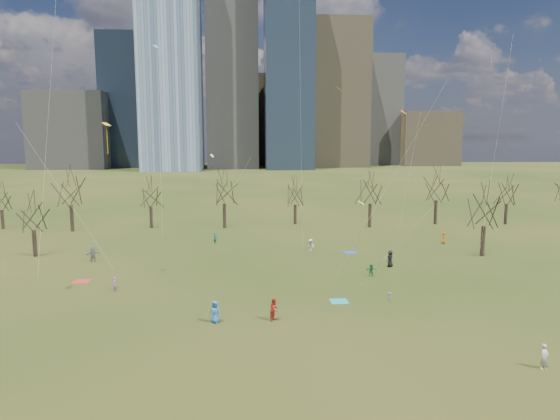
{
  "coord_description": "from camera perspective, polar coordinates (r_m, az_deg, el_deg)",
  "views": [
    {
      "loc": [
        -4.08,
        -41.18,
        14.77
      ],
      "look_at": [
        0.0,
        12.0,
        7.0
      ],
      "focal_mm": 32.0,
      "sensor_mm": 36.0,
      "label": 1
    }
  ],
  "objects": [
    {
      "name": "bare_tree_row",
      "position": [
        78.98,
        -1.46,
        2.0
      ],
      "size": [
        113.04,
        29.8,
        9.5
      ],
      "color": "black",
      "rests_on": "ground"
    },
    {
      "name": "person_0",
      "position": [
        41.14,
        -7.44,
        -11.49
      ],
      "size": [
        0.97,
        0.71,
        1.8
      ],
      "primitive_type": "imported",
      "rotation": [
        0.0,
        0.0,
        6.11
      ],
      "color": "#2765AC",
      "rests_on": "ground"
    },
    {
      "name": "person_9",
      "position": [
        65.66,
        3.5,
        -4.01
      ],
      "size": [
        1.15,
        1.15,
        1.6
      ],
      "primitive_type": "imported",
      "rotation": [
        0.0,
        0.0,
        5.49
      ],
      "color": "silver",
      "rests_on": "ground"
    },
    {
      "name": "person_5",
      "position": [
        54.67,
        10.38,
        -6.77
      ],
      "size": [
        1.34,
        0.77,
        1.38
      ],
      "primitive_type": "imported",
      "rotation": [
        0.0,
        0.0,
        2.84
      ],
      "color": "#197033",
      "rests_on": "ground"
    },
    {
      "name": "ground",
      "position": [
        43.94,
        1.22,
        -11.36
      ],
      "size": [
        500.0,
        500.0,
        0.0
      ],
      "primitive_type": "plane",
      "color": "black",
      "rests_on": "ground"
    },
    {
      "name": "person_12",
      "position": [
        73.69,
        18.21,
        -3.04
      ],
      "size": [
        0.61,
        0.86,
        1.64
      ],
      "primitive_type": "imported",
      "rotation": [
        0.0,
        0.0,
        1.69
      ],
      "color": "#CD6316",
      "rests_on": "ground"
    },
    {
      "name": "blanket_navy",
      "position": [
        65.36,
        8.0,
        -4.84
      ],
      "size": [
        1.6,
        1.5,
        0.03
      ],
      "primitive_type": "cube",
      "color": "#243FAB",
      "rests_on": "ground"
    },
    {
      "name": "person_6",
      "position": [
        58.96,
        12.49,
        -5.45
      ],
      "size": [
        1.1,
        1.09,
        1.93
      ],
      "primitive_type": "imported",
      "rotation": [
        0.0,
        0.0,
        3.91
      ],
      "color": "black",
      "rests_on": "ground"
    },
    {
      "name": "person_7",
      "position": [
        51.21,
        -18.39,
        -8.05
      ],
      "size": [
        0.38,
        0.55,
        1.47
      ],
      "primitive_type": "imported",
      "rotation": [
        0.0,
        0.0,
        4.66
      ],
      "color": "#A653A3",
      "rests_on": "ground"
    },
    {
      "name": "kites_airborne",
      "position": [
        55.26,
        -0.73,
        8.37
      ],
      "size": [
        52.33,
        41.61,
        34.84
      ],
      "color": "#F0A714",
      "rests_on": "ground"
    },
    {
      "name": "downtown_skyline",
      "position": [
        252.99,
        -4.11,
        13.77
      ],
      "size": [
        212.5,
        78.0,
        118.0
      ],
      "color": "slate",
      "rests_on": "ground"
    },
    {
      "name": "person_3",
      "position": [
        46.77,
        12.39,
        -9.7
      ],
      "size": [
        0.37,
        0.62,
        0.95
      ],
      "primitive_type": "imported",
      "rotation": [
        0.0,
        0.0,
        1.59
      ],
      "color": "slate",
      "rests_on": "ground"
    },
    {
      "name": "blanket_crimson",
      "position": [
        56.08,
        -21.69,
        -7.57
      ],
      "size": [
        1.6,
        1.5,
        0.03
      ],
      "primitive_type": "cube",
      "color": "#B62824",
      "rests_on": "ground"
    },
    {
      "name": "blanket_teal",
      "position": [
        46.39,
        6.76,
        -10.32
      ],
      "size": [
        1.6,
        1.5,
        0.03
      ],
      "primitive_type": "cube",
      "color": "teal",
      "rests_on": "ground"
    },
    {
      "name": "person_2",
      "position": [
        41.27,
        -0.64,
        -11.3
      ],
      "size": [
        1.08,
        1.14,
        1.86
      ],
      "primitive_type": "imported",
      "rotation": [
        0.0,
        0.0,
        1.0
      ],
      "color": "#AF2319",
      "rests_on": "ground"
    },
    {
      "name": "person_11",
      "position": [
        64.05,
        -20.59,
        -4.73
      ],
      "size": [
        1.78,
        1.27,
        1.85
      ],
      "primitive_type": "imported",
      "rotation": [
        0.0,
        0.0,
        0.47
      ],
      "color": "slate",
      "rests_on": "ground"
    },
    {
      "name": "person_1",
      "position": [
        37.45,
        27.97,
        -14.57
      ],
      "size": [
        0.72,
        0.61,
        1.67
      ],
      "primitive_type": "imported",
      "rotation": [
        0.0,
        0.0,
        0.41
      ],
      "color": "silver",
      "rests_on": "ground"
    },
    {
      "name": "person_13",
      "position": [
        70.53,
        -7.43,
        -3.21
      ],
      "size": [
        0.69,
        0.66,
        1.58
      ],
      "primitive_type": "imported",
      "rotation": [
        0.0,
        0.0,
        2.46
      ],
      "color": "#176B5F",
      "rests_on": "ground"
    }
  ]
}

